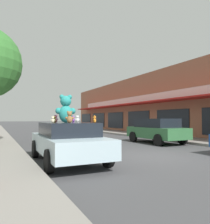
# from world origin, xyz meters

# --- Properties ---
(ground_plane) EXTENTS (260.00, 260.00, 0.00)m
(ground_plane) POSITION_xyz_m (0.00, 0.00, 0.00)
(ground_plane) COLOR #424244
(storefront_row) EXTENTS (16.85, 35.27, 6.28)m
(storefront_row) POSITION_xyz_m (15.50, 12.10, 3.14)
(storefront_row) COLOR #9E6047
(storefront_row) RESTS_ON ground_plane
(plush_art_car) EXTENTS (2.18, 4.64, 1.44)m
(plush_art_car) POSITION_xyz_m (-3.57, 0.46, 0.78)
(plush_art_car) COLOR #ADC6D1
(plush_art_car) RESTS_ON ground_plane
(teddy_bear_giant) EXTENTS (0.76, 0.50, 1.02)m
(teddy_bear_giant) POSITION_xyz_m (-3.67, 0.39, 1.93)
(teddy_bear_giant) COLOR teal
(teddy_bear_giant) RESTS_ON plush_art_car
(teddy_bear_white) EXTENTS (0.20, 0.13, 0.27)m
(teddy_bear_white) POSITION_xyz_m (-3.01, 0.99, 1.57)
(teddy_bear_white) COLOR white
(teddy_bear_white) RESTS_ON plush_art_car
(teddy_bear_purple) EXTENTS (0.19, 0.17, 0.27)m
(teddy_bear_purple) POSITION_xyz_m (-2.98, 1.59, 1.57)
(teddy_bear_purple) COLOR purple
(teddy_bear_purple) RESTS_ON plush_art_car
(teddy_bear_yellow) EXTENTS (0.18, 0.11, 0.24)m
(teddy_bear_yellow) POSITION_xyz_m (-3.98, 0.84, 1.55)
(teddy_bear_yellow) COLOR yellow
(teddy_bear_yellow) RESTS_ON plush_art_car
(teddy_bear_brown) EXTENTS (0.29, 0.22, 0.39)m
(teddy_bear_brown) POSITION_xyz_m (-3.86, -0.66, 1.63)
(teddy_bear_brown) COLOR olive
(teddy_bear_brown) RESTS_ON plush_art_car
(teddy_bear_cream) EXTENTS (0.16, 0.14, 0.22)m
(teddy_bear_cream) POSITION_xyz_m (-4.25, -0.06, 1.55)
(teddy_bear_cream) COLOR beige
(teddy_bear_cream) RESTS_ON plush_art_car
(teddy_bear_pink) EXTENTS (0.22, 0.16, 0.29)m
(teddy_bear_pink) POSITION_xyz_m (-3.86, 1.07, 1.58)
(teddy_bear_pink) COLOR pink
(teddy_bear_pink) RESTS_ON plush_art_car
(teddy_bear_orange) EXTENTS (0.15, 0.18, 0.25)m
(teddy_bear_orange) POSITION_xyz_m (-3.00, -0.68, 1.56)
(teddy_bear_orange) COLOR orange
(teddy_bear_orange) RESTS_ON plush_art_car
(parked_car_far_center) EXTENTS (2.09, 4.13, 1.59)m
(parked_car_far_center) POSITION_xyz_m (3.42, 3.82, 0.86)
(parked_car_far_center) COLOR #336B3D
(parked_car_far_center) RESTS_ON ground_plane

